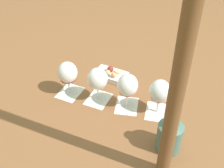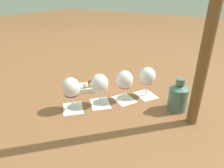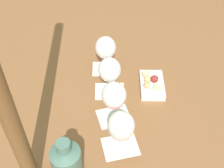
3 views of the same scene
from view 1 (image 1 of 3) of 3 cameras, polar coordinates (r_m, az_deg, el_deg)
ground_plane at (r=1.25m, az=0.10°, el=-3.68°), size 8.00×8.00×0.00m
tasting_card_0 at (r=1.22m, az=9.13°, el=-5.59°), size 0.14×0.15×0.00m
tasting_card_1 at (r=1.23m, az=3.01°, el=-4.42°), size 0.14×0.15×0.00m
tasting_card_2 at (r=1.26m, az=-2.81°, el=-3.06°), size 0.15×0.15×0.00m
tasting_card_3 at (r=1.31m, az=-8.55°, el=-1.72°), size 0.15×0.15×0.00m
wine_glass_0 at (r=1.15m, az=9.65°, el=-1.73°), size 0.09×0.09×0.16m
wine_glass_1 at (r=1.16m, az=3.18°, el=-0.55°), size 0.09×0.09×0.16m
wine_glass_2 at (r=1.20m, az=-2.96°, el=0.77°), size 0.09×0.09×0.16m
wine_glass_3 at (r=1.25m, az=-9.00°, el=2.05°), size 0.09×0.09×0.16m
ceramic_vase at (r=1.04m, az=11.66°, el=-10.03°), size 0.09×0.09×0.16m
snack_dish at (r=1.38m, az=-0.32°, el=1.98°), size 0.18×0.18×0.06m
umbrella_pole at (r=0.70m, az=14.27°, el=5.35°), size 0.05×0.05×0.93m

